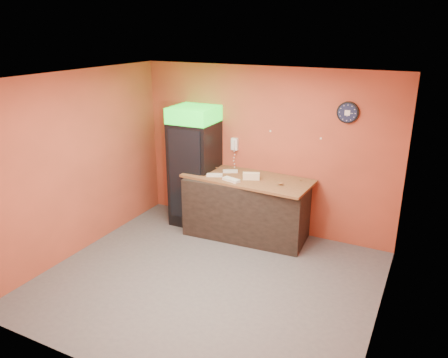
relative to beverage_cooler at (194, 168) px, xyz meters
The scene contains 15 objects.
floor 2.23m from the beverage_cooler, 54.23° to the right, with size 4.50×4.50×0.00m, color #47474C.
back_wall 1.28m from the beverage_cooler, 18.99° to the left, with size 4.50×0.02×2.80m, color #B64C33.
left_wall 1.98m from the beverage_cooler, 124.36° to the right, with size 0.02×4.00×2.80m, color #B64C33.
right_wall 3.78m from the beverage_cooler, 25.21° to the right, with size 0.02×4.00×2.80m, color #B64C33.
ceiling 2.65m from the beverage_cooler, 54.23° to the right, with size 4.50×4.00×0.02m, color white.
beverage_cooler is the anchor object (origin of this frame).
prep_counter 1.18m from the beverage_cooler, ahead, with size 2.00×0.89×1.00m, color black.
wall_clock 2.76m from the beverage_cooler, ahead, with size 0.33×0.06×0.33m.
wall_phone 0.83m from the beverage_cooler, 29.05° to the left, with size 0.12×0.10×0.21m.
butcher_paper 1.05m from the beverage_cooler, ahead, with size 2.11×0.89×0.04m, color brown.
sub_roll_stack 1.15m from the beverage_cooler, ahead, with size 0.29×0.19×0.11m.
wrapped_sandwich_left 0.59m from the beverage_cooler, 24.06° to the right, with size 0.26×0.10×0.04m, color silver.
wrapped_sandwich_mid 0.95m from the beverage_cooler, 20.37° to the right, with size 0.29×0.12×0.04m, color silver.
wrapped_sandwich_right 0.68m from the beverage_cooler, ahead, with size 0.25×0.10×0.04m, color silver.
kitchen_tool 1.15m from the beverage_cooler, ahead, with size 0.06×0.06×0.06m, color silver.
Camera 1 is at (2.60, -4.67, 3.39)m, focal length 35.00 mm.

